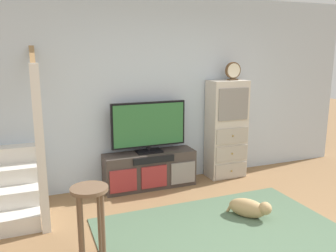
% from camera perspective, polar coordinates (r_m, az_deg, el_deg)
% --- Properties ---
extents(back_wall, '(6.40, 0.12, 2.70)m').
position_cam_1_polar(back_wall, '(5.08, -0.89, 5.82)').
color(back_wall, silver).
rests_on(back_wall, ground_plane).
extents(area_rug, '(2.60, 1.80, 0.01)m').
position_cam_1_polar(area_rug, '(3.87, 9.43, -17.44)').
color(area_rug, '#4C664C').
rests_on(area_rug, ground_plane).
extents(media_console, '(1.31, 0.38, 0.52)m').
position_cam_1_polar(media_console, '(4.98, -3.01, -7.25)').
color(media_console, '#423833').
rests_on(media_console, ground_plane).
extents(television, '(1.07, 0.22, 0.72)m').
position_cam_1_polar(television, '(4.83, -3.18, 0.03)').
color(television, black).
rests_on(television, media_console).
extents(side_cabinet, '(0.58, 0.38, 1.50)m').
position_cam_1_polar(side_cabinet, '(5.36, 9.63, -0.56)').
color(side_cabinet, beige).
rests_on(side_cabinet, ground_plane).
extents(desk_clock, '(0.24, 0.08, 0.27)m').
position_cam_1_polar(desk_clock, '(5.27, 10.69, 8.89)').
color(desk_clock, '#4C3823').
rests_on(desk_clock, side_cabinet).
extents(staircase, '(1.00, 1.36, 2.20)m').
position_cam_1_polar(staircase, '(4.75, -26.05, -8.05)').
color(staircase, silver).
rests_on(staircase, ground_plane).
extents(bar_stool_near, '(0.34, 0.34, 0.73)m').
position_cam_1_polar(bar_stool_near, '(3.27, -12.76, -12.88)').
color(bar_stool_near, brown).
rests_on(bar_stool_near, ground_plane).
extents(dog, '(0.43, 0.47, 0.23)m').
position_cam_1_polar(dog, '(4.26, 13.33, -13.06)').
color(dog, tan).
rests_on(dog, ground_plane).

